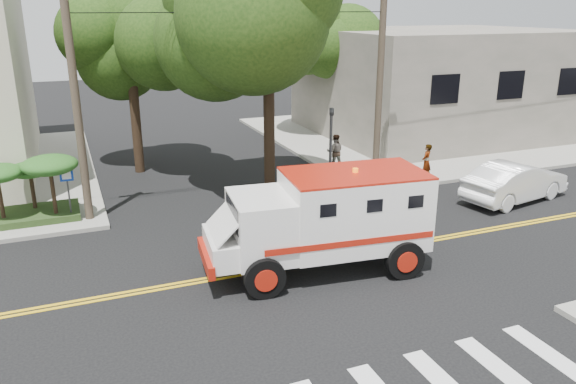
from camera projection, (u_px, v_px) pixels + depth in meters
name	position (u px, v px, depth m)	size (l,w,h in m)	color
ground	(298.00, 264.00, 16.96)	(100.00, 100.00, 0.00)	black
sidewalk_ne	(417.00, 135.00, 33.62)	(17.00, 17.00, 0.15)	gray
building_right	(437.00, 81.00, 33.62)	(14.00, 12.00, 6.00)	#676458
utility_pole_left	(75.00, 97.00, 18.84)	(0.28, 0.28, 9.00)	#382D23
utility_pole_right	(380.00, 80.00, 23.24)	(0.28, 0.28, 9.00)	#382D23
tree_main	(282.00, 12.00, 20.85)	(6.08, 5.70, 9.85)	black
tree_left	(138.00, 47.00, 24.58)	(4.48, 4.20, 7.70)	black
tree_right	(333.00, 31.00, 32.07)	(4.80, 4.50, 8.20)	black
traffic_signal	(331.00, 142.00, 22.54)	(0.15, 0.18, 3.60)	#3F3F42
accessibility_sign	(68.00, 186.00, 19.76)	(0.45, 0.10, 2.02)	#3F3F42
palm_planter	(29.00, 179.00, 19.63)	(3.52, 2.63, 2.36)	#1E3314
armored_truck	(327.00, 216.00, 16.10)	(6.63, 3.15, 2.92)	white
parked_sedan	(515.00, 182.00, 22.26)	(1.66, 4.75, 1.56)	white
pedestrian_a	(426.00, 162.00, 24.50)	(0.58, 0.38, 1.59)	gray
pedestrian_b	(335.00, 152.00, 26.13)	(0.80, 0.62, 1.64)	gray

